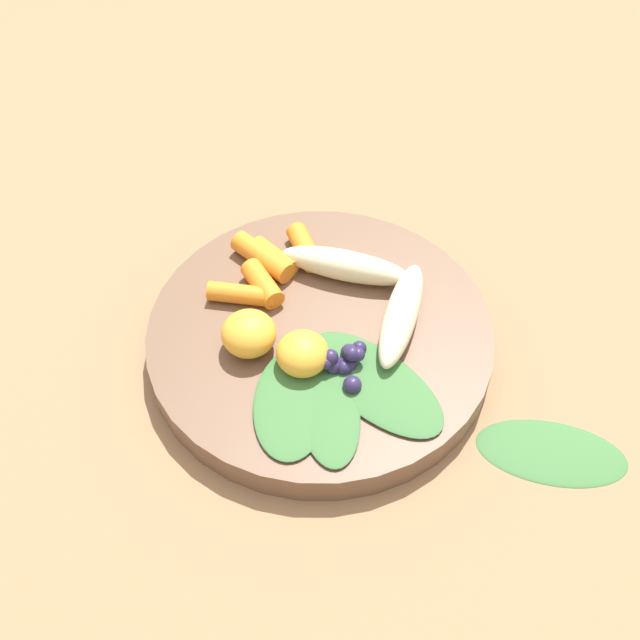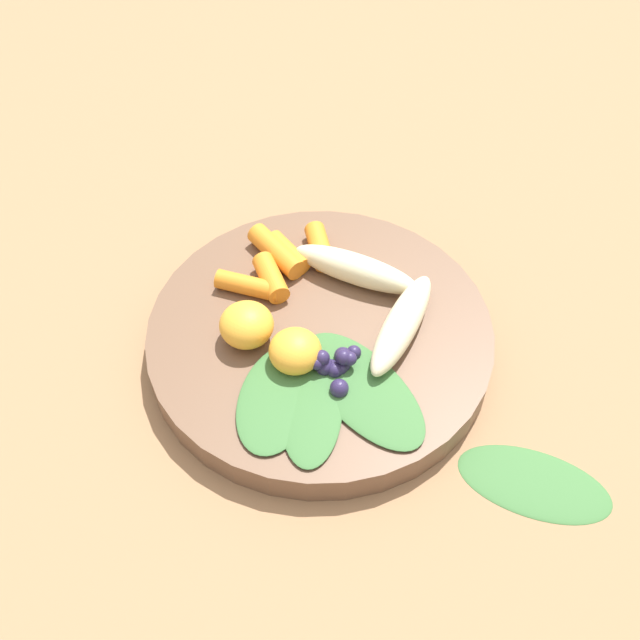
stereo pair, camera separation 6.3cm
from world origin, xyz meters
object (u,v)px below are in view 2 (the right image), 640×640
Objects in this scene: banana_peeled_left at (356,269)px; orange_segment_near at (295,351)px; bowl at (320,338)px; kale_leaf_stray at (535,482)px; banana_peeled_right at (402,324)px.

orange_segment_near is (-0.04, 0.10, 0.00)m from banana_peeled_left.
kale_leaf_stray is at bearing -170.18° from bowl.
orange_segment_near reaches higher than banana_peeled_right.
kale_leaf_stray is (-0.15, 0.01, -0.04)m from banana_peeled_right.
bowl reaches higher than kale_leaf_stray.
orange_segment_near is (0.03, 0.08, 0.00)m from banana_peeled_right.
bowl is 2.52× the size of banana_peeled_left.
banana_peeled_left is (0.02, -0.06, 0.03)m from bowl.
banana_peeled_left is at bearing 144.96° from kale_leaf_stray.
banana_peeled_right is at bearing 144.56° from banana_peeled_left.
orange_segment_near is at bearing 85.82° from banana_peeled_left.
banana_peeled_right reaches higher than kale_leaf_stray.
kale_leaf_stray is at bearing -158.56° from orange_segment_near.
banana_peeled_left is at bearing -70.16° from orange_segment_near.
bowl is 0.21m from kale_leaf_stray.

